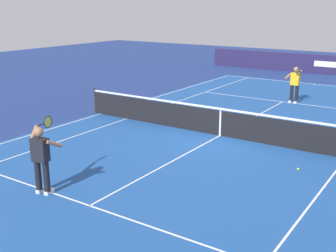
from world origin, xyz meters
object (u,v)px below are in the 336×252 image
tennis_player_far (295,83)px  tennis_player_near (41,156)px  tennis_ball (298,169)px  tennis_net (220,122)px

tennis_player_far → tennis_player_near: bearing=-8.1°
tennis_player_near → tennis_ball: size_ratio=25.71×
tennis_player_far → tennis_ball: size_ratio=25.71×
tennis_net → tennis_player_far: (-6.49, 0.47, 0.44)m
tennis_player_near → tennis_player_far: size_ratio=1.00×
tennis_net → tennis_player_near: 6.66m
tennis_player_near → tennis_ball: (-4.82, 4.62, -0.90)m
tennis_net → tennis_player_near: tennis_player_near is taller
tennis_net → tennis_player_far: tennis_player_far is taller
tennis_player_near → tennis_player_far: 13.12m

